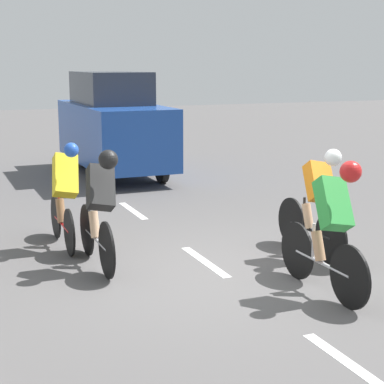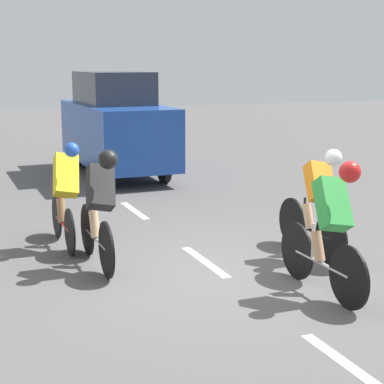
% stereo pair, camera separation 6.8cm
% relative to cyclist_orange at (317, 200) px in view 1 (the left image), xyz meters
% --- Properties ---
extents(ground_plane, '(60.00, 60.00, 0.00)m').
position_rel_cyclist_orange_xyz_m(ground_plane, '(1.47, 0.21, -0.78)').
color(ground_plane, '#565454').
extents(lane_stripe_near, '(0.12, 1.40, 0.01)m').
position_rel_cyclist_orange_xyz_m(lane_stripe_near, '(1.47, 2.86, -0.78)').
color(lane_stripe_near, white).
rests_on(lane_stripe_near, ground).
extents(lane_stripe_mid, '(0.12, 1.40, 0.01)m').
position_rel_cyclist_orange_xyz_m(lane_stripe_mid, '(1.47, -0.34, -0.78)').
color(lane_stripe_mid, white).
rests_on(lane_stripe_mid, ground).
extents(lane_stripe_far, '(0.12, 1.40, 0.01)m').
position_rel_cyclist_orange_xyz_m(lane_stripe_far, '(1.47, -3.54, -0.78)').
color(lane_stripe_far, white).
rests_on(lane_stripe_far, ground).
extents(cyclist_orange, '(0.41, 1.66, 1.49)m').
position_rel_cyclist_orange_xyz_m(cyclist_orange, '(0.00, 0.00, 0.00)').
color(cyclist_orange, black).
rests_on(cyclist_orange, ground).
extents(cyclist_green, '(0.41, 1.74, 1.56)m').
position_rel_cyclist_orange_xyz_m(cyclist_green, '(0.67, 1.30, 0.04)').
color(cyclist_green, black).
rests_on(cyclist_green, ground).
extents(cyclist_black, '(0.42, 1.74, 1.54)m').
position_rel_cyclist_orange_xyz_m(cyclist_black, '(2.79, -0.62, 0.04)').
color(cyclist_black, black).
rests_on(cyclist_black, ground).
extents(cyclist_yellow, '(0.42, 1.63, 1.52)m').
position_rel_cyclist_orange_xyz_m(cyclist_yellow, '(3.02, -1.71, 0.01)').
color(cyclist_yellow, black).
rests_on(cyclist_yellow, ground).
extents(support_car, '(1.70, 4.42, 2.37)m').
position_rel_cyclist_orange_xyz_m(support_car, '(0.76, -7.32, 0.39)').
color(support_car, black).
rests_on(support_car, ground).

